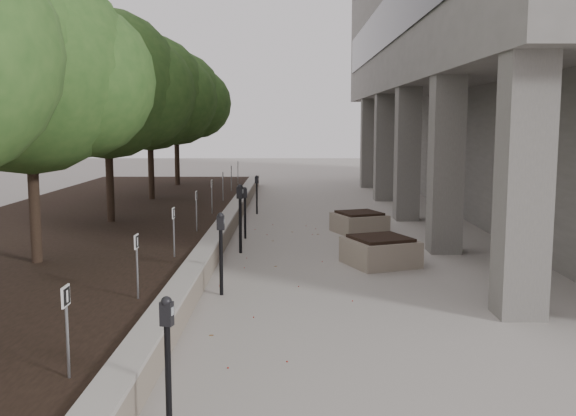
{
  "coord_description": "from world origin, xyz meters",
  "views": [
    {
      "loc": [
        -0.09,
        -8.85,
        2.98
      ],
      "look_at": [
        -0.17,
        5.02,
        1.15
      ],
      "focal_mm": 40.89,
      "sensor_mm": 36.0,
      "label": 1
    }
  ],
  "objects_px": {
    "parking_meter_4": "(245,213)",
    "planter_back": "(359,222)",
    "crabapple_tree_4": "(150,117)",
    "parking_meter_2": "(221,254)",
    "crabapple_tree_2": "(30,114)",
    "planter_front": "(380,251)",
    "parking_meter_5": "(257,195)",
    "crabapple_tree_3": "(108,116)",
    "crabapple_tree_5": "(176,118)",
    "parking_meter_1": "(168,366)",
    "parking_meter_3": "(240,219)"
  },
  "relations": [
    {
      "from": "parking_meter_1",
      "to": "parking_meter_4",
      "type": "xyz_separation_m",
      "value": [
        -0.03,
        10.65,
        -0.02
      ]
    },
    {
      "from": "crabapple_tree_4",
      "to": "parking_meter_1",
      "type": "height_order",
      "value": "crabapple_tree_4"
    },
    {
      "from": "crabapple_tree_2",
      "to": "crabapple_tree_5",
      "type": "xyz_separation_m",
      "value": [
        0.0,
        15.0,
        0.0
      ]
    },
    {
      "from": "parking_meter_4",
      "to": "parking_meter_5",
      "type": "xyz_separation_m",
      "value": [
        0.06,
        4.49,
        -0.03
      ]
    },
    {
      "from": "parking_meter_5",
      "to": "crabapple_tree_5",
      "type": "bearing_deg",
      "value": 141.46
    },
    {
      "from": "parking_meter_4",
      "to": "crabapple_tree_4",
      "type": "bearing_deg",
      "value": 120.27
    },
    {
      "from": "crabapple_tree_5",
      "to": "parking_meter_4",
      "type": "bearing_deg",
      "value": -71.12
    },
    {
      "from": "planter_front",
      "to": "planter_back",
      "type": "bearing_deg",
      "value": 90.41
    },
    {
      "from": "planter_front",
      "to": "planter_back",
      "type": "distance_m",
      "value": 4.02
    },
    {
      "from": "crabapple_tree_4",
      "to": "crabapple_tree_5",
      "type": "xyz_separation_m",
      "value": [
        0.0,
        5.0,
        0.0
      ]
    },
    {
      "from": "parking_meter_5",
      "to": "planter_back",
      "type": "relative_size",
      "value": 1.04
    },
    {
      "from": "parking_meter_5",
      "to": "planter_front",
      "type": "xyz_separation_m",
      "value": [
        2.99,
        -7.62,
        -0.33
      ]
    },
    {
      "from": "crabapple_tree_4",
      "to": "planter_front",
      "type": "xyz_separation_m",
      "value": [
        6.56,
        -8.39,
        -2.82
      ]
    },
    {
      "from": "parking_meter_1",
      "to": "parking_meter_3",
      "type": "relative_size",
      "value": 0.86
    },
    {
      "from": "crabapple_tree_2",
      "to": "crabapple_tree_3",
      "type": "distance_m",
      "value": 5.0
    },
    {
      "from": "parking_meter_3",
      "to": "planter_back",
      "type": "height_order",
      "value": "parking_meter_3"
    },
    {
      "from": "crabapple_tree_3",
      "to": "parking_meter_2",
      "type": "height_order",
      "value": "crabapple_tree_3"
    },
    {
      "from": "crabapple_tree_4",
      "to": "parking_meter_2",
      "type": "relative_size",
      "value": 3.77
    },
    {
      "from": "crabapple_tree_2",
      "to": "crabapple_tree_5",
      "type": "relative_size",
      "value": 1.0
    },
    {
      "from": "crabapple_tree_5",
      "to": "planter_front",
      "type": "xyz_separation_m",
      "value": [
        6.56,
        -13.39,
        -2.82
      ]
    },
    {
      "from": "crabapple_tree_2",
      "to": "parking_meter_4",
      "type": "distance_m",
      "value": 6.38
    },
    {
      "from": "crabapple_tree_2",
      "to": "planter_front",
      "type": "distance_m",
      "value": 7.32
    },
    {
      "from": "parking_meter_5",
      "to": "planter_front",
      "type": "distance_m",
      "value": 8.19
    },
    {
      "from": "crabapple_tree_5",
      "to": "parking_meter_2",
      "type": "xyz_separation_m",
      "value": [
        3.49,
        -15.8,
        -2.4
      ]
    },
    {
      "from": "parking_meter_2",
      "to": "planter_back",
      "type": "bearing_deg",
      "value": 70.76
    },
    {
      "from": "crabapple_tree_2",
      "to": "parking_meter_3",
      "type": "xyz_separation_m",
      "value": [
        3.54,
        2.85,
        -2.33
      ]
    },
    {
      "from": "crabapple_tree_3",
      "to": "planter_back",
      "type": "xyz_separation_m",
      "value": [
        6.53,
        0.63,
        -2.84
      ]
    },
    {
      "from": "planter_back",
      "to": "parking_meter_4",
      "type": "bearing_deg",
      "value": -163.46
    },
    {
      "from": "parking_meter_1",
      "to": "parking_meter_4",
      "type": "bearing_deg",
      "value": 105.24
    },
    {
      "from": "crabapple_tree_3",
      "to": "parking_meter_3",
      "type": "relative_size",
      "value": 3.44
    },
    {
      "from": "crabapple_tree_5",
      "to": "parking_meter_1",
      "type": "distance_m",
      "value": 21.35
    },
    {
      "from": "parking_meter_1",
      "to": "parking_meter_2",
      "type": "relative_size",
      "value": 0.95
    },
    {
      "from": "parking_meter_2",
      "to": "parking_meter_3",
      "type": "distance_m",
      "value": 3.65
    },
    {
      "from": "parking_meter_5",
      "to": "crabapple_tree_3",
      "type": "bearing_deg",
      "value": -110.52
    },
    {
      "from": "parking_meter_1",
      "to": "parking_meter_2",
      "type": "distance_m",
      "value": 5.11
    },
    {
      "from": "crabapple_tree_2",
      "to": "parking_meter_5",
      "type": "distance_m",
      "value": 10.2
    },
    {
      "from": "crabapple_tree_2",
      "to": "parking_meter_1",
      "type": "height_order",
      "value": "crabapple_tree_2"
    },
    {
      "from": "crabapple_tree_2",
      "to": "crabapple_tree_4",
      "type": "relative_size",
      "value": 1.0
    },
    {
      "from": "crabapple_tree_3",
      "to": "parking_meter_4",
      "type": "relative_size",
      "value": 4.08
    },
    {
      "from": "crabapple_tree_2",
      "to": "planter_back",
      "type": "height_order",
      "value": "crabapple_tree_2"
    },
    {
      "from": "crabapple_tree_4",
      "to": "parking_meter_5",
      "type": "relative_size",
      "value": 4.3
    },
    {
      "from": "crabapple_tree_3",
      "to": "parking_meter_4",
      "type": "height_order",
      "value": "crabapple_tree_3"
    },
    {
      "from": "crabapple_tree_4",
      "to": "crabapple_tree_3",
      "type": "bearing_deg",
      "value": -90.0
    },
    {
      "from": "parking_meter_2",
      "to": "parking_meter_3",
      "type": "bearing_deg",
      "value": 95.32
    },
    {
      "from": "planter_front",
      "to": "crabapple_tree_3",
      "type": "bearing_deg",
      "value": 152.64
    },
    {
      "from": "parking_meter_3",
      "to": "crabapple_tree_3",
      "type": "bearing_deg",
      "value": 167.96
    },
    {
      "from": "parking_meter_4",
      "to": "planter_back",
      "type": "xyz_separation_m",
      "value": [
        3.02,
        0.9,
        -0.38
      ]
    },
    {
      "from": "parking_meter_2",
      "to": "parking_meter_5",
      "type": "height_order",
      "value": "parking_meter_2"
    },
    {
      "from": "planter_back",
      "to": "crabapple_tree_5",
      "type": "bearing_deg",
      "value": 124.87
    },
    {
      "from": "parking_meter_2",
      "to": "parking_meter_5",
      "type": "xyz_separation_m",
      "value": [
        0.08,
        10.03,
        -0.09
      ]
    }
  ]
}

